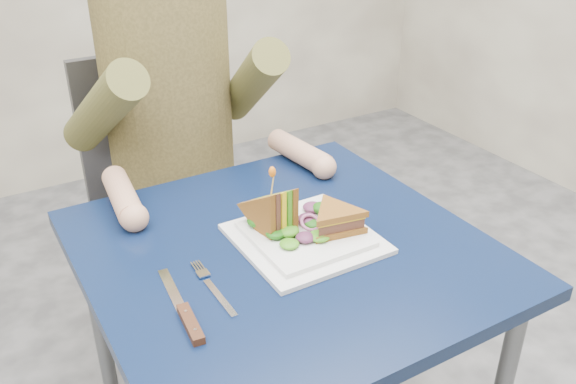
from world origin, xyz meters
TOP-DOWN VIEW (x-y plane):
  - table at (0.00, 0.00)m, footprint 0.75×0.75m
  - chair at (0.00, 0.70)m, footprint 0.42×0.40m
  - diner at (-0.00, 0.59)m, footprint 0.54×0.59m
  - plate at (0.04, -0.00)m, footprint 0.26×0.26m
  - sandwich_flat at (0.10, -0.03)m, footprint 0.15×0.15m
  - sandwich_upright at (-0.00, 0.04)m, footprint 0.09×0.15m
  - fork at (-0.18, -0.06)m, footprint 0.02×0.18m
  - knife at (-0.25, -0.11)m, footprint 0.04×0.22m
  - toothpick at (-0.00, 0.04)m, footprint 0.01×0.01m
  - toothpick_frill at (-0.00, 0.04)m, footprint 0.01×0.01m
  - lettuce_spill at (0.05, 0.01)m, footprint 0.15×0.13m
  - onion_ring at (0.06, 0.00)m, footprint 0.04×0.04m

SIDE VIEW (x-z plane):
  - chair at x=0.00m, z-range 0.08..1.01m
  - table at x=0.00m, z-range 0.29..1.02m
  - fork at x=-0.18m, z-range 0.73..0.74m
  - knife at x=-0.25m, z-range 0.73..0.74m
  - plate at x=0.04m, z-range 0.73..0.75m
  - lettuce_spill at x=0.05m, z-range 0.75..0.77m
  - onion_ring at x=0.06m, z-range 0.75..0.78m
  - sandwich_flat at x=0.10m, z-range 0.75..0.80m
  - sandwich_upright at x=0.00m, z-range 0.71..0.86m
  - toothpick at x=0.00m, z-range 0.82..0.88m
  - toothpick_frill at x=0.00m, z-range 0.87..0.89m
  - diner at x=0.00m, z-range 0.54..1.29m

